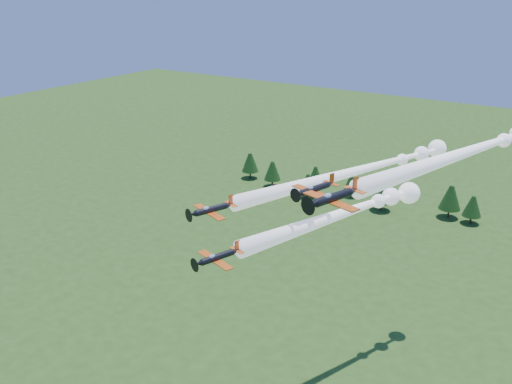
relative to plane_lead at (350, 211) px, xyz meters
The scene contains 5 objects.
plane_lead is the anchor object (origin of this frame).
plane_left 17.63m from the plane_lead, 105.84° to the left, with size 25.03×56.84×3.70m.
plane_right 20.65m from the plane_lead, 36.29° to the left, with size 20.75×54.41×3.70m.
plane_slot 9.50m from the plane_lead, 109.69° to the right, with size 7.49×8.31×2.63m.
treeline 99.60m from the plane_lead, 88.82° to the left, with size 165.20×19.44×11.78m.
Camera 1 is at (38.05, -60.92, 73.73)m, focal length 40.00 mm.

